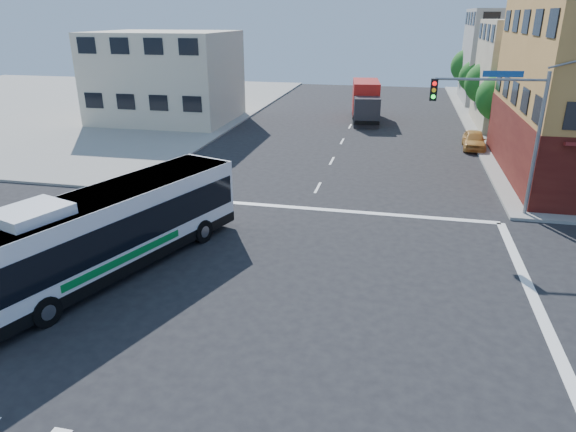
# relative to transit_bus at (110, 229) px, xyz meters

# --- Properties ---
(ground) EXTENTS (120.00, 120.00, 0.00)m
(ground) POSITION_rel_transit_bus_xyz_m (6.10, -1.10, -1.74)
(ground) COLOR black
(ground) RESTS_ON ground
(sidewalk_nw) EXTENTS (50.00, 50.00, 0.15)m
(sidewalk_nw) POSITION_rel_transit_bus_xyz_m (-28.90, 33.90, -1.66)
(sidewalk_nw) COLOR gray
(sidewalk_nw) RESTS_ON ground
(building_east_near) EXTENTS (12.06, 10.06, 9.00)m
(building_east_near) POSITION_rel_transit_bus_xyz_m (23.08, 32.88, 2.77)
(building_east_near) COLOR #C4B896
(building_east_near) RESTS_ON ground
(building_east_far) EXTENTS (12.06, 10.06, 10.00)m
(building_east_far) POSITION_rel_transit_bus_xyz_m (23.08, 46.88, 3.27)
(building_east_far) COLOR gray
(building_east_far) RESTS_ON ground
(building_west) EXTENTS (12.06, 10.06, 8.00)m
(building_west) POSITION_rel_transit_bus_xyz_m (-10.92, 28.88, 2.27)
(building_west) COLOR beige
(building_west) RESTS_ON ground
(signal_mast_ne) EXTENTS (7.91, 1.13, 8.07)m
(signal_mast_ne) POSITION_rel_transit_bus_xyz_m (15.18, 9.52, 3.24)
(signal_mast_ne) COLOR gray
(signal_mast_ne) RESTS_ON ground
(street_tree_a) EXTENTS (3.60, 3.60, 5.53)m
(street_tree_a) POSITION_rel_transit_bus_xyz_m (18.00, 26.82, 1.85)
(street_tree_a) COLOR #3B2915
(street_tree_a) RESTS_ON ground
(street_tree_b) EXTENTS (3.80, 3.80, 5.79)m
(street_tree_b) POSITION_rel_transit_bus_xyz_m (18.00, 34.82, 2.01)
(street_tree_b) COLOR #3B2915
(street_tree_b) RESTS_ON ground
(street_tree_c) EXTENTS (3.40, 3.40, 5.29)m
(street_tree_c) POSITION_rel_transit_bus_xyz_m (18.00, 42.82, 1.72)
(street_tree_c) COLOR #3B2915
(street_tree_c) RESTS_ON ground
(street_tree_d) EXTENTS (4.00, 4.00, 6.03)m
(street_tree_d) POSITION_rel_transit_bus_xyz_m (18.00, 50.82, 2.14)
(street_tree_d) COLOR #3B2915
(street_tree_d) RESTS_ON ground
(transit_bus) EXTENTS (6.35, 12.18, 3.55)m
(transit_bus) POSITION_rel_transit_bus_xyz_m (0.00, 0.00, 0.00)
(transit_bus) COLOR black
(transit_bus) RESTS_ON ground
(box_truck) EXTENTS (3.16, 8.10, 3.55)m
(box_truck) POSITION_rel_transit_bus_xyz_m (7.17, 33.01, -0.02)
(box_truck) COLOR #29292F
(box_truck) RESTS_ON ground
(parked_car) EXTENTS (1.78, 4.00, 1.34)m
(parked_car) POSITION_rel_transit_bus_xyz_m (15.98, 23.63, -1.07)
(parked_car) COLOR gold
(parked_car) RESTS_ON ground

